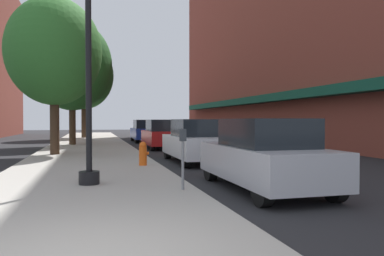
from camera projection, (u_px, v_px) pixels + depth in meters
name	position (u px, v px, depth m)	size (l,w,h in m)	color
ground_plane	(159.00, 148.00, 22.32)	(90.00, 90.00, 0.00)	#232326
sidewalk_slab	(89.00, 147.00, 22.26)	(4.80, 50.00, 0.12)	#A8A399
lamppost	(88.00, 53.00, 8.81)	(0.48, 0.48, 5.90)	black
fire_hydrant	(143.00, 153.00, 12.57)	(0.33, 0.26, 0.79)	#E05614
parking_meter_near	(183.00, 151.00, 8.17)	(0.14, 0.09, 1.31)	slate
tree_near	(84.00, 75.00, 32.58)	(5.10, 5.10, 8.32)	#422D1E
tree_mid	(72.00, 65.00, 23.33)	(4.87, 4.87, 7.72)	#422D1E
tree_far	(54.00, 52.00, 16.60)	(4.12, 4.12, 6.91)	#422D1E
car_silver	(264.00, 155.00, 8.74)	(1.80, 4.30, 1.66)	black
car_white	(196.00, 141.00, 14.49)	(1.80, 4.30, 1.66)	black
car_red	(162.00, 135.00, 21.57)	(1.80, 4.30, 1.66)	black
car_blue	(145.00, 131.00, 28.33)	(1.80, 4.30, 1.66)	black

